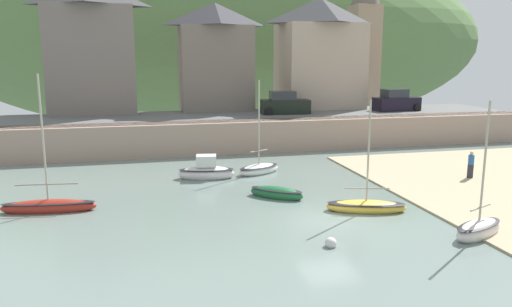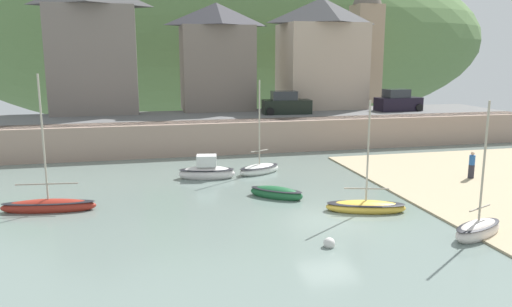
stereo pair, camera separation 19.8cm
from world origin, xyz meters
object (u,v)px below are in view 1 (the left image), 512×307
object	(u,v)px
dinghy_open_wooden	(49,206)
sailboat_blue_trim	(277,193)
parked_car_near_slipway	(285,104)
person_on_slipway	(471,163)
waterfront_building_left	(91,46)
waterfront_building_right	(319,53)
fishing_boat_green	(259,169)
sailboat_far_left	(206,172)
sailboat_tall_mast	(366,206)
waterfront_building_centre	(215,56)
church_with_spire	(364,32)
parked_car_by_wall	(396,102)
sailboat_white_hull	(479,229)
mooring_buoy	(331,243)

from	to	relation	value
dinghy_open_wooden	sailboat_blue_trim	bearing A→B (deg)	5.44
parked_car_near_slipway	person_on_slipway	size ratio (longest dim) A/B	2.61
waterfront_building_left	sailboat_blue_trim	size ratio (longest dim) A/B	3.87
waterfront_building_right	parked_car_near_slipway	distance (m)	7.86
waterfront_building_left	fishing_boat_green	xyz separation A→B (m)	(10.86, -15.52, -7.84)
fishing_boat_green	dinghy_open_wooden	xyz separation A→B (m)	(-11.64, -5.32, 0.01)
sailboat_far_left	sailboat_tall_mast	distance (m)	10.52
waterfront_building_left	waterfront_building_centre	bearing A→B (deg)	0.00
fishing_boat_green	person_on_slipway	size ratio (longest dim) A/B	3.72
church_with_spire	parked_car_by_wall	size ratio (longest dim) A/B	3.38
church_with_spire	dinghy_open_wooden	size ratio (longest dim) A/B	2.13
sailboat_white_hull	sailboat_blue_trim	bearing A→B (deg)	106.99
sailboat_blue_trim	sailboat_tall_mast	bearing A→B (deg)	-3.55
waterfront_building_left	sailboat_blue_trim	xyz separation A→B (m)	(10.44, -21.07, -7.88)
fishing_boat_green	mooring_buoy	world-z (taller)	fishing_boat_green
sailboat_far_left	mooring_buoy	xyz separation A→B (m)	(3.19, -12.08, -0.26)
church_with_spire	mooring_buoy	bearing A→B (deg)	-116.93
dinghy_open_wooden	sailboat_tall_mast	size ratio (longest dim) A/B	1.22
sailboat_far_left	waterfront_building_right	bearing A→B (deg)	59.73
fishing_boat_green	sailboat_tall_mast	xyz separation A→B (m)	(3.12, -8.79, -0.03)
waterfront_building_left	parked_car_by_wall	bearing A→B (deg)	-9.70
dinghy_open_wooden	parked_car_by_wall	size ratio (longest dim) A/B	1.59
church_with_spire	sailboat_far_left	xyz separation A→B (m)	(-19.52, -20.07, -9.33)
sailboat_far_left	parked_car_near_slipway	world-z (taller)	parked_car_near_slipway
sailboat_white_hull	person_on_slipway	distance (m)	10.30
waterfront_building_left	dinghy_open_wooden	bearing A→B (deg)	-92.15
waterfront_building_left	waterfront_building_right	distance (m)	20.58
waterfront_building_left	sailboat_tall_mast	xyz separation A→B (m)	(13.98, -24.31, -7.87)
sailboat_tall_mast	person_on_slipway	bearing A→B (deg)	42.56
parked_car_by_wall	person_on_slipway	size ratio (longest dim) A/B	2.60
waterfront_building_left	church_with_spire	size ratio (longest dim) A/B	0.79
waterfront_building_right	parked_car_by_wall	xyz separation A→B (m)	(5.76, -4.50, -4.37)
parked_car_by_wall	mooring_buoy	xyz separation A→B (m)	(-15.70, -23.65, -3.06)
parked_car_by_wall	person_on_slipway	world-z (taller)	parked_car_by_wall
sailboat_far_left	parked_car_by_wall	world-z (taller)	parked_car_by_wall
sailboat_tall_mast	church_with_spire	bearing A→B (deg)	82.14
waterfront_building_right	dinghy_open_wooden	size ratio (longest dim) A/B	1.52
sailboat_white_hull	mooring_buoy	xyz separation A→B (m)	(-6.33, 0.36, -0.18)
dinghy_open_wooden	mooring_buoy	world-z (taller)	dinghy_open_wooden
sailboat_far_left	mooring_buoy	distance (m)	12.50
sailboat_white_hull	sailboat_tall_mast	size ratio (longest dim) A/B	1.06
church_with_spire	waterfront_building_centre	bearing A→B (deg)	-166.26
sailboat_white_hull	sailboat_far_left	size ratio (longest dim) A/B	1.63
person_on_slipway	dinghy_open_wooden	bearing A→B (deg)	-178.08
parked_car_by_wall	fishing_boat_green	bearing A→B (deg)	-148.88
church_with_spire	sailboat_blue_trim	xyz separation A→B (m)	(-16.53, -25.07, -9.49)
waterfront_building_centre	parked_car_by_wall	xyz separation A→B (m)	(15.72, -4.50, -4.04)
waterfront_building_centre	parked_car_near_slipway	xyz separation A→B (m)	(5.22, -4.50, -4.04)
dinghy_open_wooden	sailboat_blue_trim	distance (m)	11.23
waterfront_building_centre	sailboat_blue_trim	xyz separation A→B (m)	(-0.17, -21.07, -7.01)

